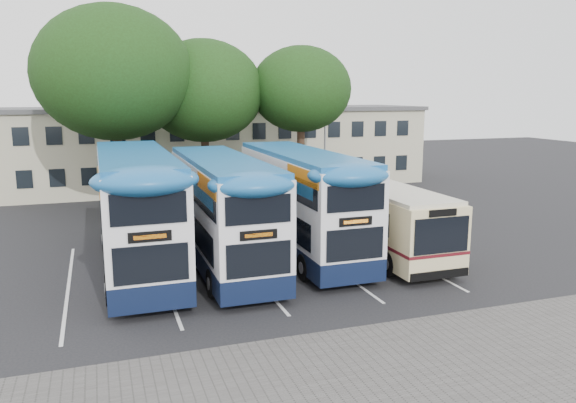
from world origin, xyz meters
The scene contains 12 objects.
ground centered at (0.00, 0.00, 0.00)m, with size 120.00×120.00×0.00m, color black.
paving_strip centered at (-2.00, -5.00, 0.01)m, with size 40.00×6.00×0.01m, color #595654.
bay_lines centered at (-3.75, 5.00, 0.01)m, with size 14.12×11.00×0.01m.
depot_building centered at (0.00, 26.99, 3.15)m, with size 32.40×8.40×6.20m.
lamp_post centered at (6.00, 19.97, 5.08)m, with size 0.25×1.05×9.06m.
tree_left centered at (-8.24, 17.16, 8.35)m, with size 8.98×8.98×12.18m.
tree_mid centered at (-2.85, 18.58, 7.37)m, with size 7.51×7.51×10.58m.
tree_right centered at (3.24, 17.46, 7.48)m, with size 6.45×6.45×10.24m.
bus_dd_left centered at (-8.01, 6.35, 2.69)m, with size 2.84×11.73×4.89m.
bus_dd_mid centered at (-4.58, 5.74, 2.54)m, with size 2.69×11.07×4.62m.
bus_dd_right centered at (-0.79, 6.44, 2.58)m, with size 2.72×11.22×4.68m.
bus_single centered at (2.58, 5.79, 1.79)m, with size 2.70×10.61×3.17m.
Camera 1 is at (-9.43, -16.94, 7.20)m, focal length 35.00 mm.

